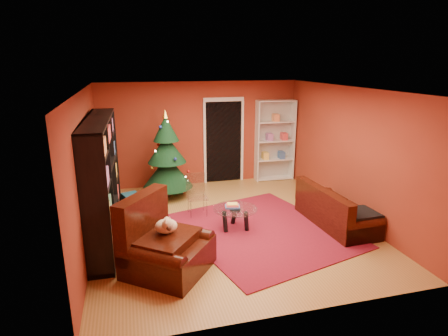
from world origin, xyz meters
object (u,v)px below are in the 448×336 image
object	(u,v)px
christmas_tree	(167,155)
dog	(166,226)
media_unit	(102,180)
acrylic_chair	(197,197)
gift_box_green	(176,187)
gift_box_teal	(131,201)
white_bookshelf	(275,141)
gift_box_red	(180,183)
coffee_table	(235,218)
rug	(261,230)
sofa	(337,206)
armchair	(168,242)

from	to	relation	value
christmas_tree	dog	size ratio (longest dim) A/B	5.14
media_unit	christmas_tree	world-z (taller)	media_unit
acrylic_chair	gift_box_green	bearing A→B (deg)	99.61
gift_box_teal	white_bookshelf	size ratio (longest dim) A/B	0.15
acrylic_chair	gift_box_red	bearing A→B (deg)	93.23
gift_box_teal	gift_box_red	world-z (taller)	gift_box_teal
coffee_table	gift_box_red	bearing A→B (deg)	103.31
rug	white_bookshelf	world-z (taller)	white_bookshelf
christmas_tree	white_bookshelf	world-z (taller)	white_bookshelf
acrylic_chair	sofa	bearing A→B (deg)	-23.79
gift_box_red	acrylic_chair	distance (m)	1.96
gift_box_teal	sofa	world-z (taller)	sofa
gift_box_green	dog	world-z (taller)	dog
christmas_tree	gift_box_teal	xyz separation A→B (m)	(-0.86, -0.52, -0.83)
acrylic_chair	christmas_tree	bearing A→B (deg)	110.25
media_unit	white_bookshelf	xyz separation A→B (m)	(4.22, 2.49, -0.02)
sofa	acrylic_chair	world-z (taller)	acrylic_chair
dog	acrylic_chair	world-z (taller)	dog
gift_box_green	acrylic_chair	world-z (taller)	acrylic_chair
gift_box_red	media_unit	bearing A→B (deg)	-123.83
gift_box_green	white_bookshelf	xyz separation A→B (m)	(2.69, 0.43, 0.92)
rug	gift_box_green	xyz separation A→B (m)	(-1.26, 2.51, 0.13)
sofa	gift_box_green	bearing A→B (deg)	43.57
white_bookshelf	acrylic_chair	distance (m)	3.18
dog	gift_box_green	bearing A→B (deg)	28.06
gift_box_green	dog	xyz separation A→B (m)	(-0.59, -3.39, 0.56)
media_unit	armchair	world-z (taller)	media_unit
media_unit	coffee_table	xyz separation A→B (m)	(2.34, -0.27, -0.86)
dog	acrylic_chair	bearing A→B (deg)	14.53
armchair	rug	bearing A→B (deg)	-24.70
armchair	coffee_table	world-z (taller)	armchair
armchair	coffee_table	xyz separation A→B (m)	(1.38, 1.14, -0.25)
gift_box_teal	dog	size ratio (longest dim) A/B	0.82
armchair	acrylic_chair	distance (m)	2.15
gift_box_red	acrylic_chair	bearing A→B (deg)	-87.24
gift_box_red	armchair	xyz separation A→B (m)	(-0.73, -3.92, 0.37)
gift_box_red	coffee_table	world-z (taller)	coffee_table
christmas_tree	coffee_table	xyz separation A→B (m)	(1.02, -2.11, -0.78)
christmas_tree	armchair	xyz separation A→B (m)	(-0.37, -3.24, -0.53)
gift_box_teal	dog	world-z (taller)	dog
white_bookshelf	armchair	world-z (taller)	white_bookshelf
media_unit	gift_box_red	xyz separation A→B (m)	(1.68, 2.51, -0.98)
sofa	coffee_table	world-z (taller)	sofa
gift_box_red	christmas_tree	bearing A→B (deg)	-118.08
media_unit	coffee_table	distance (m)	2.51
rug	christmas_tree	xyz separation A→B (m)	(-1.48, 2.29, 0.99)
rug	acrylic_chair	size ratio (longest dim) A/B	4.04
coffee_table	acrylic_chair	distance (m)	1.03
rug	dog	size ratio (longest dim) A/B	7.87
white_bookshelf	acrylic_chair	size ratio (longest dim) A/B	2.79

